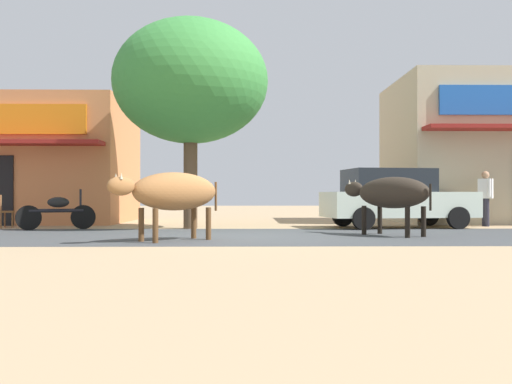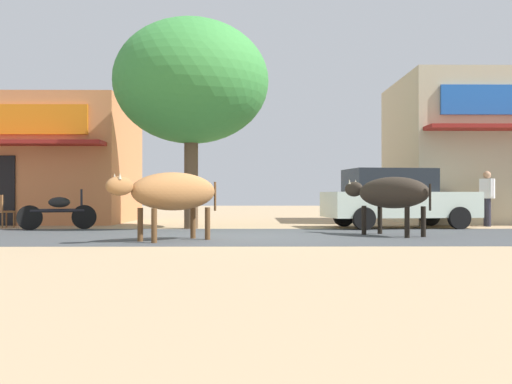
{
  "view_description": "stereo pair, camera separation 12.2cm",
  "coord_description": "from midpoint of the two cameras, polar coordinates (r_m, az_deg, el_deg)",
  "views": [
    {
      "loc": [
        0.19,
        -13.37,
        0.9
      ],
      "look_at": [
        0.45,
        1.11,
        0.99
      ],
      "focal_mm": 42.05,
      "sensor_mm": 36.0,
      "label": 1
    },
    {
      "loc": [
        0.31,
        -13.37,
        0.9
      ],
      "look_at": [
        0.45,
        1.11,
        0.99
      ],
      "focal_mm": 42.05,
      "sensor_mm": 36.0,
      "label": 2
    }
  ],
  "objects": [
    {
      "name": "parked_hatchback_car",
      "position": [
        17.19,
        12.87,
        -0.52
      ],
      "size": [
        4.3,
        2.43,
        1.64
      ],
      "color": "silver",
      "rests_on": "ground"
    },
    {
      "name": "cafe_chair_near_tree",
      "position": [
        18.14,
        -23.32,
        -1.54
      ],
      "size": [
        0.61,
        0.61,
        0.92
      ],
      "color": "brown",
      "rests_on": "ground"
    },
    {
      "name": "cow_far_dark",
      "position": [
        13.78,
        12.46,
        -0.12
      ],
      "size": [
        1.82,
        2.35,
        1.32
      ],
      "color": "#2E261D",
      "rests_on": "ground"
    },
    {
      "name": "cow_near_brown",
      "position": [
        12.02,
        -8.18,
        -0.0
      ],
      "size": [
        2.19,
        2.01,
        1.37
      ],
      "color": "#9B6638",
      "rests_on": "ground"
    },
    {
      "name": "parked_motorcycle",
      "position": [
        16.66,
        -18.57,
        -1.78
      ],
      "size": [
        1.88,
        0.89,
        1.07
      ],
      "color": "black",
      "rests_on": "ground"
    },
    {
      "name": "asphalt_road",
      "position": [
        13.41,
        -2.11,
        -4.19
      ],
      "size": [
        72.0,
        5.62,
        0.0
      ],
      "primitive_type": "cube",
      "color": "#3E4144",
      "rests_on": "ground"
    },
    {
      "name": "storefront_right_club",
      "position": [
        22.25,
        21.17,
        3.64
      ],
      "size": [
        6.48,
        6.02,
        4.86
      ],
      "color": "#B7AB8B",
      "rests_on": "ground"
    },
    {
      "name": "ground",
      "position": [
        13.41,
        -2.11,
        -4.19
      ],
      "size": [
        80.0,
        80.0,
        0.0
      ],
      "primitive_type": "plane",
      "color": "tan"
    },
    {
      "name": "storefront_left_cafe",
      "position": [
        21.93,
        -21.28,
        2.67
      ],
      "size": [
        6.94,
        6.02,
        4.08
      ],
      "color": "#C97A4A",
      "rests_on": "ground"
    },
    {
      "name": "pedestrian_by_shop",
      "position": [
        18.76,
        20.82,
        -0.18
      ],
      "size": [
        0.48,
        0.61,
        1.62
      ],
      "color": "#262633",
      "rests_on": "ground"
    },
    {
      "name": "roadside_tree",
      "position": [
        16.75,
        -6.46,
        10.35
      ],
      "size": [
        4.24,
        4.24,
        5.72
      ],
      "color": "brown",
      "rests_on": "ground"
    }
  ]
}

